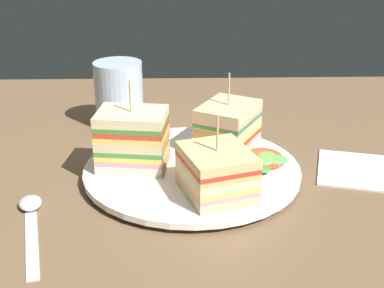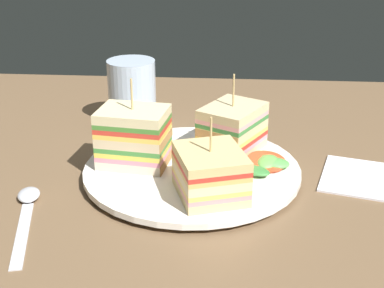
{
  "view_description": "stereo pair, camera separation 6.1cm",
  "coord_description": "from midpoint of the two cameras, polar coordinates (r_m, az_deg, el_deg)",
  "views": [
    {
      "loc": [
        -1.58,
        -59.16,
        29.95
      ],
      "look_at": [
        0.0,
        0.0,
        4.33
      ],
      "focal_mm": 51.35,
      "sensor_mm": 36.0,
      "label": 1
    },
    {
      "loc": [
        4.54,
        -59.01,
        29.95
      ],
      "look_at": [
        0.0,
        0.0,
        4.33
      ],
      "focal_mm": 51.35,
      "sensor_mm": 36.0,
      "label": 2
    }
  ],
  "objects": [
    {
      "name": "plate",
      "position": [
        0.66,
        -2.66,
        -2.87
      ],
      "size": [
        25.91,
        25.91,
        1.33
      ],
      "color": "white",
      "rests_on": "ground_plane"
    },
    {
      "name": "drinking_glass",
      "position": [
        0.81,
        -9.72,
        4.62
      ],
      "size": [
        7.03,
        7.03,
        9.64
      ],
      "color": "silver",
      "rests_on": "ground_plane"
    },
    {
      "name": "salad_garnish",
      "position": [
        0.66,
        4.96,
        -1.67
      ],
      "size": [
        7.18,
        7.96,
        1.46
      ],
      "color": "#58A84F",
      "rests_on": "plate"
    },
    {
      "name": "napkin",
      "position": [
        0.7,
        15.27,
        -2.71
      ],
      "size": [
        13.77,
        12.85,
        0.5
      ],
      "primitive_type": "cube",
      "rotation": [
        0.0,
        0.0,
        -0.27
      ],
      "color": "white",
      "rests_on": "ground_plane"
    },
    {
      "name": "spoon",
      "position": [
        0.61,
        -19.22,
        -6.97
      ],
      "size": [
        5.56,
        15.15,
        1.0
      ],
      "rotation": [
        0.0,
        0.0,
        1.82
      ],
      "color": "silver",
      "rests_on": "ground_plane"
    },
    {
      "name": "sandwich_wedge_1",
      "position": [
        0.69,
        1.22,
        1.69
      ],
      "size": [
        9.16,
        9.93,
        10.08
      ],
      "rotation": [
        0.0,
        0.0,
        10.49
      ],
      "color": "#D0BC8B",
      "rests_on": "plate"
    },
    {
      "name": "sandwich_wedge_0",
      "position": [
        0.59,
        -0.42,
        -3.0
      ],
      "size": [
        8.89,
        9.7,
        8.9
      ],
      "rotation": [
        0.0,
        0.0,
        8.17
      ],
      "color": "#DCC07F",
      "rests_on": "plate"
    },
    {
      "name": "ground_plane",
      "position": [
        0.67,
        -2.63,
        -4.18
      ],
      "size": [
        129.34,
        83.23,
        1.8
      ],
      "primitive_type": "cube",
      "color": "brown"
    },
    {
      "name": "sandwich_wedge_2",
      "position": [
        0.65,
        -8.85,
        0.43
      ],
      "size": [
        8.73,
        7.03,
        10.66
      ],
      "rotation": [
        0.0,
        0.0,
        12.43
      ],
      "color": "beige",
      "rests_on": "plate"
    }
  ]
}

